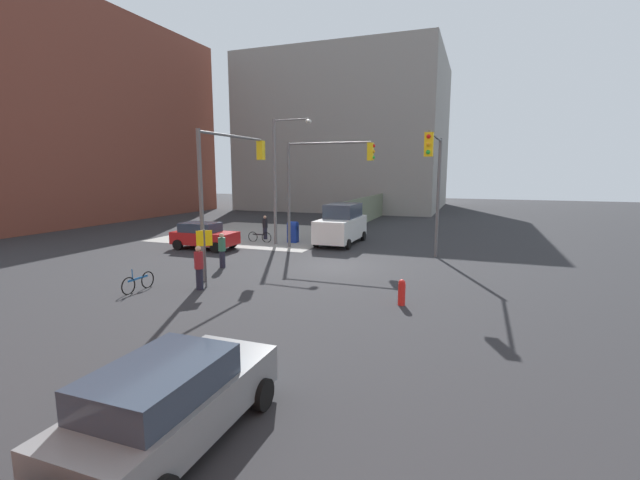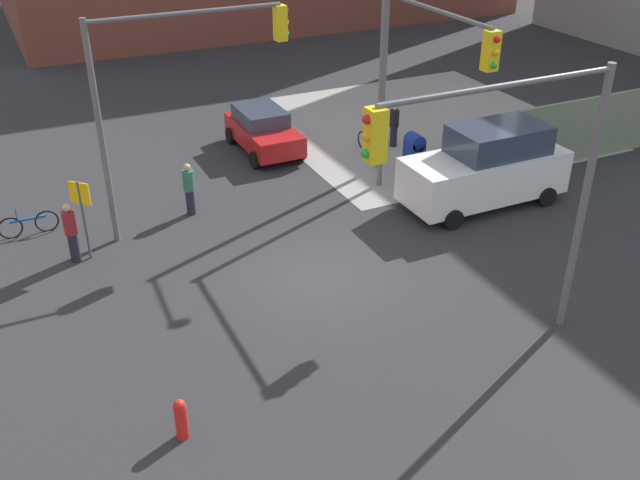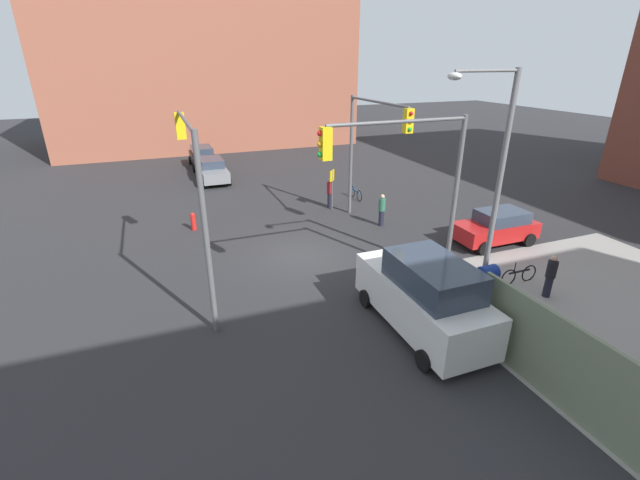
{
  "view_description": "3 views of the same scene",
  "coord_description": "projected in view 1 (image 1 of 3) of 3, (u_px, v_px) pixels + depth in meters",
  "views": [
    {
      "loc": [
        -19.84,
        -6.58,
        4.73
      ],
      "look_at": [
        -1.23,
        0.3,
        1.54
      ],
      "focal_mm": 24.0,
      "sensor_mm": 36.0,
      "label": 1
    },
    {
      "loc": [
        -7.09,
        -14.88,
        10.44
      ],
      "look_at": [
        -0.22,
        -0.6,
        1.54
      ],
      "focal_mm": 40.0,
      "sensor_mm": 36.0,
      "label": 2
    },
    {
      "loc": [
        16.74,
        -5.6,
        8.26
      ],
      "look_at": [
        1.14,
        0.47,
        1.13
      ],
      "focal_mm": 24.0,
      "sensor_mm": 36.0,
      "label": 3
    }
  ],
  "objects": [
    {
      "name": "fire_hydrant",
      "position": [
        402.0,
        292.0,
        15.23
      ],
      "size": [
        0.26,
        0.26,
        0.94
      ],
      "color": "red",
      "rests_on": "ground"
    },
    {
      "name": "bicycle_leaning_on_fence",
      "position": [
        260.0,
        237.0,
        28.97
      ],
      "size": [
        0.05,
        1.75,
        0.97
      ],
      "color": "black",
      "rests_on": "ground"
    },
    {
      "name": "building_loft_east",
      "position": [
        349.0,
        136.0,
        56.64
      ],
      "size": [
        20.0,
        24.0,
        18.7
      ],
      "color": "gray",
      "rests_on": "ground"
    },
    {
      "name": "sidewalk_corner",
      "position": [
        260.0,
        234.0,
        32.79
      ],
      "size": [
        12.0,
        12.0,
        0.01
      ],
      "primitive_type": "cube",
      "color": "gray",
      "rests_on": "ground"
    },
    {
      "name": "pedestrian_waiting",
      "position": [
        222.0,
        250.0,
        21.16
      ],
      "size": [
        0.36,
        0.36,
        1.73
      ],
      "rotation": [
        0.0,
        0.0,
        2.58
      ],
      "color": "#2D664C",
      "rests_on": "ground"
    },
    {
      "name": "warning_sign_two_way",
      "position": [
        205.0,
        248.0,
        17.41
      ],
      "size": [
        0.48,
        0.48,
        2.4
      ],
      "color": "#4C4C4C",
      "rests_on": "ground"
    },
    {
      "name": "building_warehouse_north",
      "position": [
        41.0,
        119.0,
        41.8
      ],
      "size": [
        32.0,
        18.0,
        19.53
      ],
      "color": "brown",
      "rests_on": "ground"
    },
    {
      "name": "construction_fence",
      "position": [
        366.0,
        210.0,
        39.82
      ],
      "size": [
        21.89,
        0.12,
        2.4
      ],
      "primitive_type": "cube",
      "color": "slate",
      "rests_on": "ground"
    },
    {
      "name": "traffic_signal_se_corner",
      "position": [
        435.0,
        173.0,
        21.18
      ],
      "size": [
        5.86,
        0.36,
        6.5
      ],
      "color": "#59595B",
      "rests_on": "ground"
    },
    {
      "name": "smokestack",
      "position": [
        179.0,
        147.0,
        55.11
      ],
      "size": [
        1.8,
        1.8,
        15.8
      ],
      "primitive_type": "cylinder",
      "color": "brown",
      "rests_on": "ground"
    },
    {
      "name": "pedestrian_crossing",
      "position": [
        265.0,
        227.0,
        30.07
      ],
      "size": [
        0.36,
        0.36,
        1.68
      ],
      "rotation": [
        0.0,
        0.0,
        0.42
      ],
      "color": "black",
      "rests_on": "ground"
    },
    {
      "name": "coupe_gray",
      "position": [
        172.0,
        401.0,
        7.32
      ],
      "size": [
        4.35,
        2.02,
        1.62
      ],
      "color": "slate",
      "rests_on": "ground"
    },
    {
      "name": "pedestrian_walking_north",
      "position": [
        199.0,
        267.0,
        17.16
      ],
      "size": [
        0.36,
        0.36,
        1.8
      ],
      "rotation": [
        0.0,
        0.0,
        4.99
      ],
      "color": "maroon",
      "rests_on": "ground"
    },
    {
      "name": "traffic_signal_ne_corner",
      "position": [
        320.0,
        173.0,
        25.63
      ],
      "size": [
        0.36,
        5.51,
        6.5
      ],
      "color": "#59595B",
      "rests_on": "ground"
    },
    {
      "name": "bicycle_at_crosswalk",
      "position": [
        138.0,
        282.0,
        17.08
      ],
      "size": [
        1.75,
        0.05,
        0.97
      ],
      "color": "black",
      "rests_on": "ground"
    },
    {
      "name": "mailbox_blue",
      "position": [
        293.0,
        231.0,
        28.71
      ],
      "size": [
        0.56,
        0.64,
        1.43
      ],
      "color": "navy",
      "rests_on": "ground"
    },
    {
      "name": "sedan_red",
      "position": [
        204.0,
        235.0,
        26.3
      ],
      "size": [
        2.02,
        3.95,
        1.62
      ],
      "color": "#B21919",
      "rests_on": "ground"
    },
    {
      "name": "ground_plane",
      "position": [
        334.0,
        267.0,
        21.37
      ],
      "size": [
        120.0,
        120.0,
        0.0
      ],
      "primitive_type": "plane",
      "color": "#28282B"
    },
    {
      "name": "van_white_delivery",
      "position": [
        341.0,
        224.0,
        28.18
      ],
      "size": [
        5.4,
        2.32,
        2.62
      ],
      "color": "white",
      "rests_on": "ground"
    },
    {
      "name": "traffic_signal_nw_corner",
      "position": [
        229.0,
        173.0,
        20.08
      ],
      "size": [
        5.82,
        0.36,
        6.5
      ],
      "color": "#59595B",
      "rests_on": "ground"
    },
    {
      "name": "street_lamp_corner",
      "position": [
        280.0,
        172.0,
        27.29
      ],
      "size": [
        0.56,
        2.68,
        8.0
      ],
      "color": "slate",
      "rests_on": "ground"
    }
  ]
}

